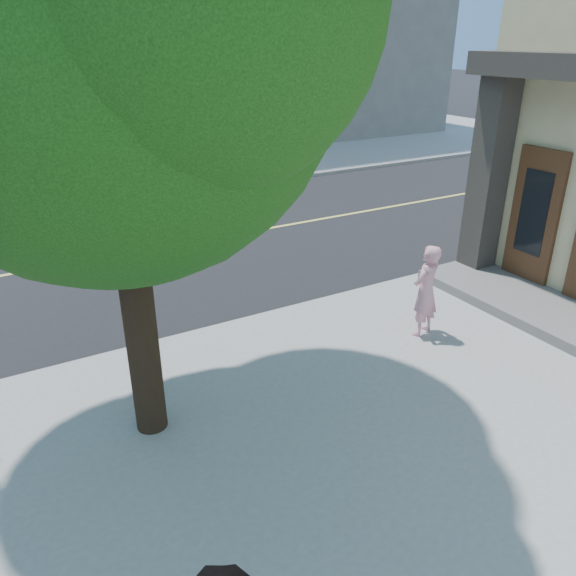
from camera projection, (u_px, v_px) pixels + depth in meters
sidewalk_ne at (221, 127)px, 30.94m from camera, size 29.00×25.00×0.12m
man_on_phone at (426, 291)px, 9.02m from camera, size 0.65×0.52×1.55m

